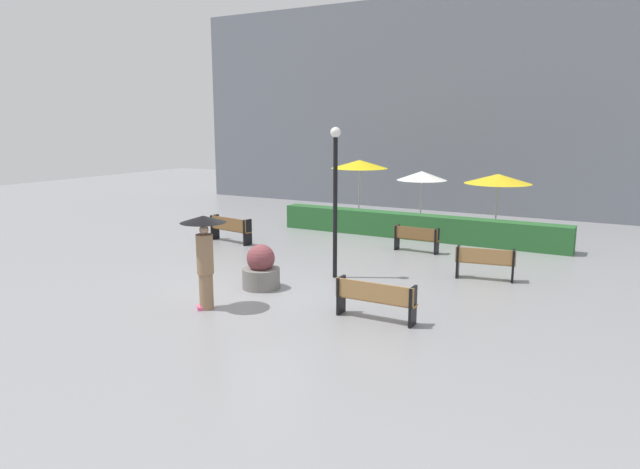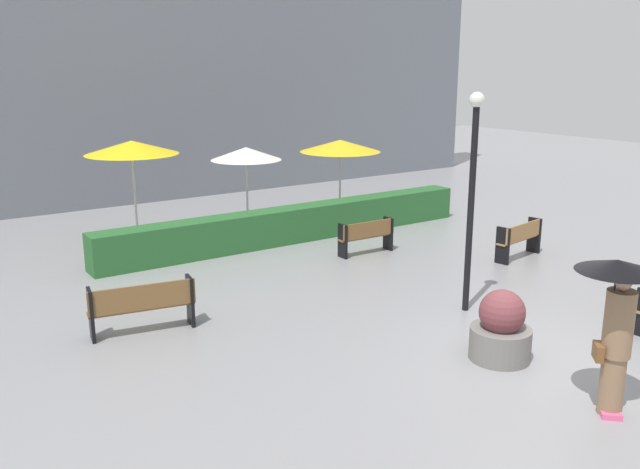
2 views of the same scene
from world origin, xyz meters
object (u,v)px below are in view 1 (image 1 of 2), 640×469
object	(u,v)px
bench_far_right	(485,261)
patio_umbrella_yellow	(360,164)
bench_near_right	(375,298)
bench_far_left	(230,228)
bench_back_row	(416,237)
lamp_post	(335,187)
pedestrian_with_umbrella	(204,248)
planter_pot	(261,269)
patio_umbrella_yellow_far	(498,179)
patio_umbrella_white	(422,176)

from	to	relation	value
bench_far_right	patio_umbrella_yellow	xyz separation A→B (m)	(-7.00, 6.85, 1.94)
bench_near_right	bench_far_left	xyz separation A→B (m)	(-7.84, 5.07, 0.02)
bench_back_row	lamp_post	world-z (taller)	lamp_post
bench_back_row	lamp_post	xyz separation A→B (m)	(-0.86, -4.12, 2.00)
pedestrian_with_umbrella	planter_pot	xyz separation A→B (m)	(0.15, 1.97, -0.93)
lamp_post	patio_umbrella_yellow_far	world-z (taller)	lamp_post
pedestrian_with_umbrella	lamp_post	bearing A→B (deg)	70.83
planter_pot	patio_umbrella_yellow	world-z (taller)	patio_umbrella_yellow
bench_far_left	patio_umbrella_yellow	size ratio (longest dim) A/B	0.70
planter_pot	patio_umbrella_yellow	xyz separation A→B (m)	(-2.16, 10.45, 1.97)
bench_back_row	patio_umbrella_yellow	world-z (taller)	patio_umbrella_yellow
bench_back_row	planter_pot	size ratio (longest dim) A/B	1.32
pedestrian_with_umbrella	patio_umbrella_yellow_far	size ratio (longest dim) A/B	0.90
planter_pot	lamp_post	bearing A→B (deg)	57.62
bench_near_right	patio_umbrella_white	world-z (taller)	patio_umbrella_white
bench_far_right	bench_far_left	bearing A→B (deg)	176.02
patio_umbrella_yellow	pedestrian_with_umbrella	bearing A→B (deg)	-80.82
bench_far_right	pedestrian_with_umbrella	xyz separation A→B (m)	(-4.99, -5.56, 0.90)
pedestrian_with_umbrella	patio_umbrella_yellow_far	bearing A→B (deg)	71.00
bench_far_right	patio_umbrella_white	size ratio (longest dim) A/B	0.68
bench_back_row	patio_umbrella_white	world-z (taller)	patio_umbrella_white
patio_umbrella_white	patio_umbrella_yellow_far	xyz separation A→B (m)	(2.98, -0.31, 0.05)
pedestrian_with_umbrella	patio_umbrella_yellow	distance (m)	12.62
bench_far_right	bench_back_row	xyz separation A→B (m)	(-2.80, 2.38, -0.03)
planter_pot	patio_umbrella_white	world-z (taller)	patio_umbrella_white
bench_far_right	patio_umbrella_yellow_far	world-z (taller)	patio_umbrella_yellow_far
patio_umbrella_white	pedestrian_with_umbrella	bearing A→B (deg)	-94.73
bench_far_left	patio_umbrella_white	bearing A→B (deg)	47.66
patio_umbrella_yellow_far	bench_back_row	bearing A→B (deg)	-116.49
planter_pot	bench_far_left	bearing A→B (deg)	135.39
patio_umbrella_yellow	patio_umbrella_white	bearing A→B (deg)	-11.67
bench_near_right	patio_umbrella_white	distance (m)	11.14
bench_back_row	pedestrian_with_umbrella	bearing A→B (deg)	-105.41
bench_back_row	patio_umbrella_white	xyz separation A→B (m)	(-1.21, 3.86, 1.66)
bench_near_right	bench_far_right	size ratio (longest dim) A/B	1.13
bench_far_right	lamp_post	world-z (taller)	lamp_post
patio_umbrella_yellow_far	bench_far_left	bearing A→B (deg)	-146.79
bench_near_right	pedestrian_with_umbrella	distance (m)	3.98
lamp_post	patio_umbrella_yellow_far	size ratio (longest dim) A/B	1.71
bench_far_left	bench_back_row	xyz separation A→B (m)	(6.32, 1.75, -0.04)
bench_far_left	bench_near_right	bearing A→B (deg)	-32.89
bench_far_right	bench_far_left	xyz separation A→B (m)	(-9.12, 0.63, 0.01)
planter_pot	patio_umbrella_yellow_far	bearing A→B (deg)	68.23
bench_far_right	pedestrian_with_umbrella	size ratio (longest dim) A/B	0.74
patio_umbrella_yellow	lamp_post	bearing A→B (deg)	-68.81
bench_far_right	patio_umbrella_yellow	world-z (taller)	patio_umbrella_yellow
pedestrian_with_umbrella	planter_pot	distance (m)	2.18
pedestrian_with_umbrella	lamp_post	distance (m)	4.18
bench_far_right	lamp_post	size ratio (longest dim) A/B	0.39
bench_far_right	planter_pot	size ratio (longest dim) A/B	1.39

